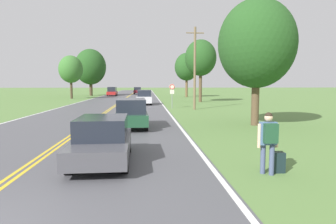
{
  "coord_description": "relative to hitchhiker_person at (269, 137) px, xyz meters",
  "views": [
    {
      "loc": [
        3.78,
        -4.64,
        2.64
      ],
      "look_at": [
        4.78,
        9.31,
        1.31
      ],
      "focal_mm": 32.0,
      "sensor_mm": 36.0,
      "label": 1
    }
  ],
  "objects": [
    {
      "name": "hitchhiker_person",
      "position": [
        0.0,
        0.0,
        0.0
      ],
      "size": [
        0.62,
        0.44,
        1.82
      ],
      "rotation": [
        0.0,
        0.0,
        1.57
      ],
      "color": "#475175",
      "rests_on": "ground"
    },
    {
      "name": "suitcase",
      "position": [
        0.37,
        0.17,
        -0.81
      ],
      "size": [
        0.43,
        0.2,
        0.66
      ],
      "rotation": [
        0.0,
        0.0,
        1.57
      ],
      "color": "#19282D",
      "rests_on": "ground"
    },
    {
      "name": "traffic_sign",
      "position": [
        -0.74,
        23.86,
        0.86
      ],
      "size": [
        0.6,
        0.1,
        2.62
      ],
      "color": "gray",
      "rests_on": "ground"
    },
    {
      "name": "utility_pole_midground",
      "position": [
        1.42,
        22.13,
        3.2
      ],
      "size": [
        1.8,
        0.24,
        8.33
      ],
      "color": "brown",
      "rests_on": "ground"
    },
    {
      "name": "tree_left_verge",
      "position": [
        -16.79,
        46.01,
        4.06
      ],
      "size": [
        4.18,
        4.18,
        7.6
      ],
      "color": "#473828",
      "rests_on": "ground"
    },
    {
      "name": "tree_behind_sign",
      "position": [
        4.33,
        34.89,
        5.22
      ],
      "size": [
        4.52,
        4.52,
        8.97
      ],
      "color": "brown",
      "rests_on": "ground"
    },
    {
      "name": "tree_mid_treeline",
      "position": [
        -15.81,
        59.47,
        5.23
      ],
      "size": [
        6.79,
        6.79,
        10.27
      ],
      "color": "#473828",
      "rests_on": "ground"
    },
    {
      "name": "tree_right_cluster",
      "position": [
        3.39,
        10.24,
        4.0
      ],
      "size": [
        4.8,
        4.8,
        7.89
      ],
      "color": "brown",
      "rests_on": "ground"
    },
    {
      "name": "tree_far_back",
      "position": [
        4.5,
        51.23,
        4.86
      ],
      "size": [
        4.76,
        4.76,
        8.74
      ],
      "color": "brown",
      "rests_on": "ground"
    },
    {
      "name": "car_dark_grey_sedan_approaching",
      "position": [
        -5.0,
        1.86,
        -0.35
      ],
      "size": [
        1.94,
        4.41,
        1.51
      ],
      "rotation": [
        0.0,
        0.0,
        -1.54
      ],
      "color": "black",
      "rests_on": "ground"
    },
    {
      "name": "car_dark_green_suv_mid_near",
      "position": [
        -4.4,
        9.7,
        -0.2
      ],
      "size": [
        2.04,
        4.42,
        1.74
      ],
      "rotation": [
        0.0,
        0.0,
        -1.53
      ],
      "color": "black",
      "rests_on": "ground"
    },
    {
      "name": "car_silver_van_mid_far",
      "position": [
        -3.74,
        29.84,
        -0.16
      ],
      "size": [
        1.95,
        4.37,
        1.85
      ],
      "rotation": [
        0.0,
        0.0,
        -1.59
      ],
      "color": "black",
      "rests_on": "ground"
    },
    {
      "name": "car_red_van_receding",
      "position": [
        -10.98,
        58.02,
        -0.11
      ],
      "size": [
        1.92,
        4.85,
        1.94
      ],
      "rotation": [
        0.0,
        0.0,
        1.56
      ],
      "color": "black",
      "rests_on": "ground"
    },
    {
      "name": "car_maroon_suv_distant",
      "position": [
        -5.75,
        68.93,
        -0.17
      ],
      "size": [
        1.97,
        4.74,
        1.79
      ],
      "rotation": [
        0.0,
        0.0,
        -1.59
      ],
      "color": "black",
      "rests_on": "ground"
    }
  ]
}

